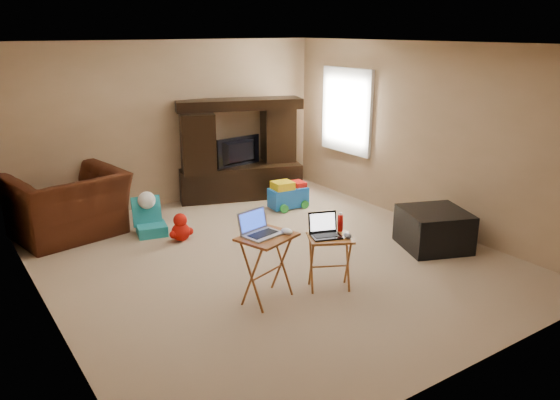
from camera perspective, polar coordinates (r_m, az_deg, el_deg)
floor at (r=6.61m, az=-0.98°, el=-6.19°), size 5.50×5.50×0.00m
ceiling at (r=6.06m, az=-1.10°, el=16.02°), size 5.50×5.50×0.00m
wall_back at (r=8.61m, az=-11.15°, el=7.78°), size 5.00×0.00×5.00m
wall_front at (r=4.27m, az=19.52°, el=-2.78°), size 5.00×0.00×5.00m
wall_left at (r=5.33m, az=-24.19°, el=0.62°), size 0.00×5.50×5.50m
wall_right at (r=7.83m, az=14.59°, el=6.60°), size 0.00×5.50×5.50m
window_pane at (r=8.88m, az=7.06°, el=9.24°), size 0.00×1.20×1.20m
window_frame at (r=8.87m, az=6.96°, el=9.24°), size 0.06×1.14×1.34m
entertainment_center at (r=8.78m, az=-4.20°, el=5.27°), size 2.02×1.11×1.61m
television at (r=8.75m, az=-4.05°, el=5.01°), size 0.82×0.20×0.47m
recliner at (r=7.69m, az=-21.29°, el=-0.49°), size 1.54×1.40×0.88m
child_rocker at (r=7.48m, az=-13.34°, el=-1.71°), size 0.47×0.51×0.51m
plush_toy at (r=7.22m, az=-10.35°, el=-2.79°), size 0.34×0.28×0.38m
push_toy at (r=8.39m, az=0.87°, el=0.64°), size 0.63×0.48×0.44m
ottoman at (r=7.14m, az=15.77°, el=-2.94°), size 0.99×0.99×0.49m
tray_table_left at (r=5.53m, az=-1.34°, el=-7.15°), size 0.65×0.58×0.70m
tray_table_right at (r=5.81m, az=5.21°, el=-6.55°), size 0.57×0.53×0.59m
laptop_left at (r=5.36m, az=-1.82°, el=-2.53°), size 0.42×0.37×0.24m
laptop_right at (r=5.65m, az=4.88°, el=-2.74°), size 0.37×0.34×0.24m
mouse_left at (r=5.43m, az=0.73°, el=-3.29°), size 0.10×0.15×0.06m
mouse_right at (r=5.69m, az=7.08°, el=-3.71°), size 0.11×0.14×0.05m
water_bottle at (r=5.85m, az=6.32°, el=-2.39°), size 0.06×0.06×0.18m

